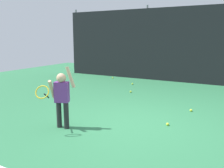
# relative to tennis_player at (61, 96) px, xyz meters

# --- Properties ---
(ground_plane) EXTENTS (20.00, 20.00, 0.00)m
(ground_plane) POSITION_rel_tennis_player_xyz_m (1.26, 0.99, -0.73)
(ground_plane) COLOR #2D7247
(back_fence_windscreen) EXTENTS (12.28, 0.08, 3.22)m
(back_fence_windscreen) POSITION_rel_tennis_player_xyz_m (1.26, 6.83, 0.88)
(back_fence_windscreen) COLOR black
(back_fence_windscreen) RESTS_ON ground
(fence_post_0) EXTENTS (0.09, 0.09, 3.37)m
(fence_post_0) POSITION_rel_tennis_player_xyz_m (-4.73, 6.89, 0.96)
(fence_post_0) COLOR slate
(fence_post_0) RESTS_ON ground
(fence_post_1) EXTENTS (0.09, 0.09, 3.37)m
(fence_post_1) POSITION_rel_tennis_player_xyz_m (-0.74, 6.89, 0.96)
(fence_post_1) COLOR slate
(fence_post_1) RESTS_ON ground
(tennis_player) EXTENTS (0.53, 0.77, 1.35)m
(tennis_player) POSITION_rel_tennis_player_xyz_m (0.00, 0.00, 0.00)
(tennis_player) COLOR #232326
(tennis_player) RESTS_ON ground
(tennis_ball_0) EXTENTS (0.07, 0.07, 0.07)m
(tennis_ball_0) POSITION_rel_tennis_player_xyz_m (1.97, 1.25, -0.69)
(tennis_ball_0) COLOR #CCE033
(tennis_ball_0) RESTS_ON ground
(tennis_ball_3) EXTENTS (0.07, 0.07, 0.07)m
(tennis_ball_3) POSITION_rel_tennis_player_xyz_m (-0.69, 5.27, -0.69)
(tennis_ball_3) COLOR #CCE033
(tennis_ball_3) RESTS_ON ground
(tennis_ball_4) EXTENTS (0.07, 0.07, 0.07)m
(tennis_ball_4) POSITION_rel_tennis_player_xyz_m (-0.13, 3.87, -0.69)
(tennis_ball_4) COLOR #CCE033
(tennis_ball_4) RESTS_ON ground
(tennis_ball_5) EXTENTS (0.07, 0.07, 0.07)m
(tennis_ball_5) POSITION_rel_tennis_player_xyz_m (-2.14, 6.22, -0.69)
(tennis_ball_5) COLOR #CCE033
(tennis_ball_5) RESTS_ON ground
(tennis_ball_6) EXTENTS (0.07, 0.07, 0.07)m
(tennis_ball_6) POSITION_rel_tennis_player_xyz_m (2.22, 2.58, -0.69)
(tennis_ball_6) COLOR #CCE033
(tennis_ball_6) RESTS_ON ground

